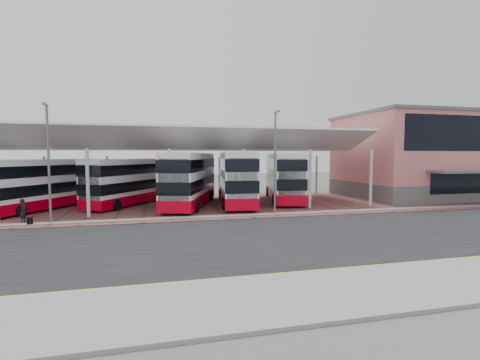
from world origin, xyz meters
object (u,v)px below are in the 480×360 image
(bus_2, at_px, (129,182))
(bus_3, at_px, (190,180))
(terminal, at_px, (428,156))
(bus_1, at_px, (43,185))
(bus_5, at_px, (284,177))
(pedestrian, at_px, (23,211))
(bus_4, at_px, (236,178))

(bus_2, relative_size, bus_3, 0.84)
(terminal, bearing_deg, bus_1, -179.14)
(bus_5, distance_m, pedestrian, 22.86)
(bus_2, bearing_deg, bus_1, -137.39)
(bus_1, height_order, bus_5, bus_5)
(bus_1, relative_size, pedestrian, 6.18)
(bus_5, bearing_deg, bus_1, -164.07)
(terminal, xyz_separation_m, bus_2, (-32.53, 0.74, -2.46))
(terminal, bearing_deg, bus_3, -177.49)
(bus_3, bearing_deg, terminal, 20.53)
(terminal, relative_size, bus_1, 1.79)
(bus_2, distance_m, pedestrian, 9.99)
(bus_3, height_order, bus_5, bus_3)
(bus_2, bearing_deg, terminal, 30.41)
(bus_1, xyz_separation_m, bus_2, (6.90, 1.33, 0.01))
(terminal, xyz_separation_m, bus_3, (-26.96, -1.18, -2.20))
(bus_1, bearing_deg, bus_3, 26.28)
(terminal, bearing_deg, pedestrian, -170.01)
(bus_3, xyz_separation_m, bus_4, (4.39, 0.27, 0.04))
(bus_2, bearing_deg, pedestrian, -98.26)
(bus_1, height_order, bus_2, bus_2)
(terminal, height_order, pedestrian, terminal)
(bus_2, bearing_deg, bus_3, 12.71)
(bus_4, distance_m, pedestrian, 17.45)
(bus_2, relative_size, bus_4, 0.83)
(bus_4, height_order, pedestrian, bus_4)
(bus_1, xyz_separation_m, bus_4, (16.87, -0.32, 0.31))
(bus_4, bearing_deg, bus_1, -172.93)
(bus_4, height_order, bus_5, bus_4)
(bus_4, bearing_deg, pedestrian, -151.85)
(bus_4, xyz_separation_m, bus_5, (5.32, 1.26, -0.05))
(terminal, relative_size, bus_4, 1.51)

